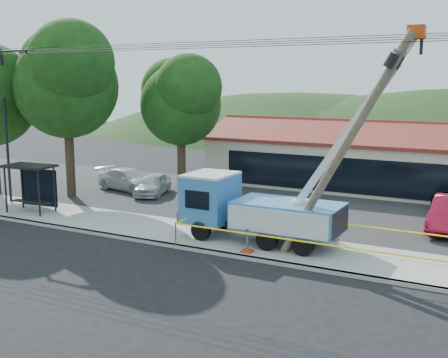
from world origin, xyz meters
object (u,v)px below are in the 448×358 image
bus_shelter (32,177)px  car_white (129,192)px  leaning_pole (349,139)px  car_silver (153,196)px  utility_truck (257,207)px

bus_shelter → car_white: bearing=79.1°
leaning_pole → bus_shelter: size_ratio=3.19×
leaning_pole → car_silver: (-14.52, 7.32, -5.06)m
bus_shelter → car_white: bus_shelter is taller
bus_shelter → car_white: 7.80m
bus_shelter → car_silver: 7.92m
utility_truck → car_silver: bearing=147.7°
car_white → utility_truck: bearing=-107.6°
bus_shelter → car_white: size_ratio=0.58×
car_silver → leaning_pole: bearing=-44.8°
leaning_pole → car_silver: leaning_pole is taller
car_silver → car_white: car_white is taller
utility_truck → car_silver: size_ratio=2.59×
leaning_pole → bus_shelter: (-17.57, 0.31, -2.99)m
car_silver → car_white: bearing=150.3°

